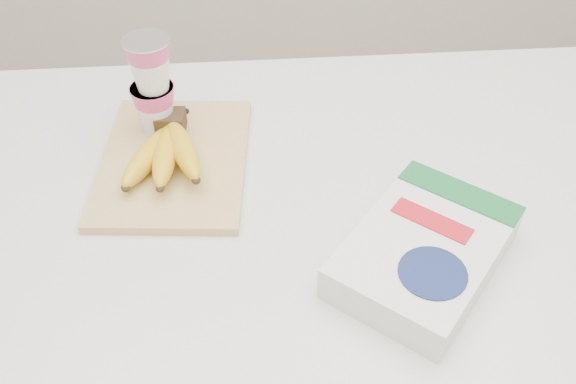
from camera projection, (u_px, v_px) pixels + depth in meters
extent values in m
cube|color=#E5CE7D|center=(174.00, 161.00, 1.06)|extent=(0.26, 0.34, 0.02)
cube|color=#382816|center=(171.00, 122.00, 1.08)|extent=(0.05, 0.05, 0.03)
ellipsoid|color=gold|center=(149.00, 155.00, 1.02)|extent=(0.10, 0.17, 0.05)
sphere|color=#382816|center=(126.00, 188.00, 0.97)|extent=(0.01, 0.01, 0.01)
ellipsoid|color=gold|center=(166.00, 154.00, 1.02)|extent=(0.04, 0.17, 0.05)
sphere|color=#382816|center=(160.00, 188.00, 0.96)|extent=(0.01, 0.01, 0.01)
ellipsoid|color=gold|center=(183.00, 149.00, 1.02)|extent=(0.09, 0.18, 0.05)
sphere|color=#382816|center=(196.00, 180.00, 0.96)|extent=(0.01, 0.01, 0.01)
cylinder|color=silver|center=(146.00, 40.00, 0.98)|extent=(0.07, 0.07, 0.00)
cube|color=white|center=(424.00, 252.00, 0.88)|extent=(0.31, 0.32, 0.06)
cube|color=#16652F|center=(460.00, 192.00, 0.93)|extent=(0.17, 0.15, 0.00)
cylinder|color=#152250|center=(433.00, 273.00, 0.82)|extent=(0.13, 0.13, 0.00)
cube|color=red|center=(432.00, 220.00, 0.89)|extent=(0.11, 0.10, 0.00)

